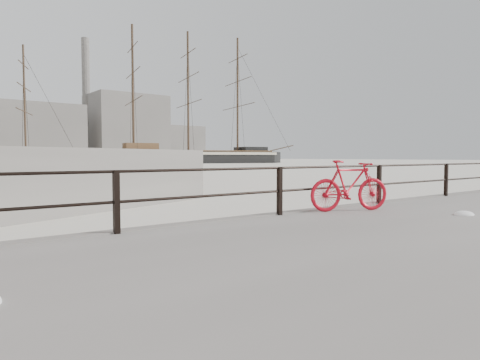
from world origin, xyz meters
TOP-DOWN VIEW (x-y plane):
  - ground at (0.00, 0.00)m, footprint 400.00×400.00m
  - guardrail at (0.00, -0.15)m, footprint 28.00×0.10m
  - bicycle at (-1.82, -0.63)m, footprint 1.85×0.98m
  - barque_black at (42.14, 79.43)m, footprint 58.15×29.92m
  - industrial_west at (20.00, 140.00)m, footprint 32.00×18.00m
  - industrial_mid at (55.00, 145.00)m, footprint 26.00×20.00m
  - industrial_east at (78.00, 150.00)m, footprint 20.00×16.00m
  - smokestack at (42.00, 150.00)m, footprint 2.80×2.80m

SIDE VIEW (x-z plane):
  - ground at x=0.00m, z-range 0.00..0.00m
  - barque_black at x=42.14m, z-range -15.86..15.86m
  - guardrail at x=0.00m, z-range 0.35..1.35m
  - bicycle at x=-1.82m, z-range 0.35..1.49m
  - industrial_east at x=78.00m, z-range 0.00..14.00m
  - industrial_west at x=20.00m, z-range 0.00..18.00m
  - industrial_mid at x=55.00m, z-range 0.00..24.00m
  - smokestack at x=42.00m, z-range 0.00..44.00m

